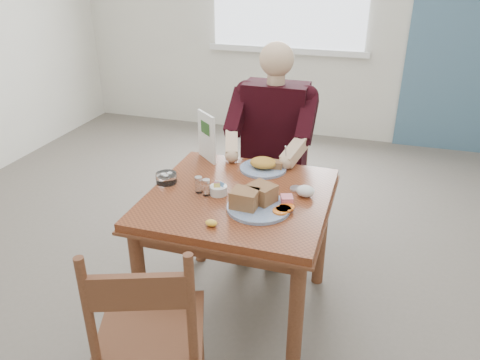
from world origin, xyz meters
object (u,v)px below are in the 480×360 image
(diner, at_px, (272,136))
(table, at_px, (239,213))
(chair_near, at_px, (150,334))
(near_plate, at_px, (257,201))
(chair_far, at_px, (274,177))
(far_plate, at_px, (264,165))

(diner, bearing_deg, table, -90.00)
(chair_near, bearing_deg, near_plate, 68.37)
(chair_far, distance_m, diner, 0.34)
(table, xyz_separation_m, diner, (0.00, 0.71, 0.17))
(chair_far, bearing_deg, table, -90.00)
(chair_far, xyz_separation_m, near_plate, (0.13, -0.91, 0.31))
(chair_far, distance_m, chair_near, 1.57)
(chair_near, distance_m, near_plate, 0.77)
(diner, xyz_separation_m, near_plate, (0.13, -0.82, -0.02))
(chair_near, height_order, diner, diner)
(chair_far, xyz_separation_m, diner, (0.00, -0.09, 0.33))
(table, bearing_deg, far_plate, 81.56)
(diner, distance_m, near_plate, 0.83)
(chair_near, relative_size, far_plate, 3.56)
(chair_near, bearing_deg, far_plate, 80.59)
(chair_near, relative_size, near_plate, 2.65)
(chair_near, xyz_separation_m, near_plate, (0.26, 0.66, 0.31))
(chair_far, distance_m, near_plate, 0.97)
(table, distance_m, chair_near, 0.79)
(chair_far, height_order, near_plate, chair_far)
(chair_far, bearing_deg, chair_near, -94.84)
(chair_near, xyz_separation_m, diner, (0.13, 1.47, 0.33))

